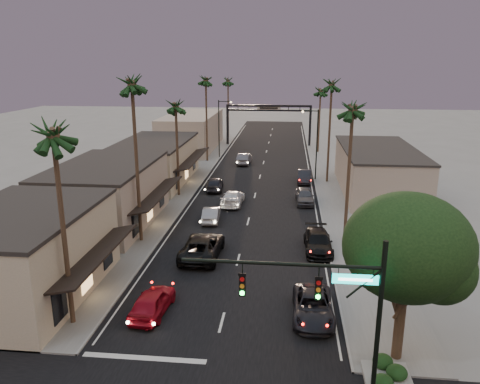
% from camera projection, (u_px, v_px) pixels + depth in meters
% --- Properties ---
extents(ground, '(200.00, 200.00, 0.00)m').
position_uv_depth(ground, '(257.00, 189.00, 56.10)').
color(ground, slate).
rests_on(ground, ground).
extents(road, '(14.00, 120.00, 0.02)m').
position_uv_depth(road, '(259.00, 178.00, 60.88)').
color(road, black).
rests_on(road, ground).
extents(sidewalk_left, '(5.00, 92.00, 0.12)m').
position_uv_depth(sidewalk_left, '(198.00, 165.00, 68.51)').
color(sidewalk_left, slate).
rests_on(sidewalk_left, ground).
extents(sidewalk_right, '(5.00, 92.00, 0.12)m').
position_uv_depth(sidewalk_right, '(329.00, 168.00, 66.63)').
color(sidewalk_right, slate).
rests_on(sidewalk_right, ground).
extents(storefront_near, '(8.00, 12.00, 5.50)m').
position_uv_depth(storefront_near, '(24.00, 256.00, 29.83)').
color(storefront_near, tan).
rests_on(storefront_near, ground).
extents(storefront_mid, '(8.00, 14.00, 5.50)m').
position_uv_depth(storefront_mid, '(107.00, 196.00, 43.23)').
color(storefront_mid, gray).
rests_on(storefront_mid, ground).
extents(storefront_far, '(8.00, 16.00, 5.00)m').
position_uv_depth(storefront_far, '(155.00, 162.00, 58.62)').
color(storefront_far, tan).
rests_on(storefront_far, ground).
extents(storefront_dist, '(8.00, 20.00, 6.00)m').
position_uv_depth(storefront_dist, '(192.00, 132.00, 80.52)').
color(storefront_dist, gray).
rests_on(storefront_dist, ground).
extents(building_right, '(8.00, 18.00, 5.00)m').
position_uv_depth(building_right, '(378.00, 171.00, 54.03)').
color(building_right, gray).
rests_on(building_right, ground).
extents(traffic_signal, '(8.51, 0.22, 7.80)m').
position_uv_depth(traffic_signal, '(334.00, 299.00, 19.68)').
color(traffic_signal, black).
rests_on(traffic_signal, ground).
extents(corner_tree, '(6.20, 6.20, 8.80)m').
position_uv_depth(corner_tree, '(409.00, 251.00, 22.37)').
color(corner_tree, '#38281C').
rests_on(corner_tree, ground).
extents(planter, '(2.20, 2.60, 0.24)m').
position_uv_depth(planter, '(388.00, 383.00, 22.20)').
color(planter, gray).
rests_on(planter, ground).
extents(arch, '(15.20, 0.40, 7.27)m').
position_uv_depth(arch, '(269.00, 115.00, 83.33)').
color(arch, black).
rests_on(arch, ground).
extents(streetlight_right, '(2.13, 0.30, 9.00)m').
position_uv_depth(streetlight_right, '(315.00, 139.00, 58.76)').
color(streetlight_right, black).
rests_on(streetlight_right, ground).
extents(streetlight_left, '(2.13, 0.30, 9.00)m').
position_uv_depth(streetlight_left, '(221.00, 124.00, 72.58)').
color(streetlight_left, black).
rests_on(streetlight_left, ground).
extents(palm_la, '(3.20, 3.20, 13.20)m').
position_uv_depth(palm_la, '(52.00, 128.00, 24.17)').
color(palm_la, '#38281C').
rests_on(palm_la, ground).
extents(palm_lb, '(3.20, 3.20, 15.20)m').
position_uv_depth(palm_lb, '(132.00, 79.00, 36.09)').
color(palm_lb, '#38281C').
rests_on(palm_lb, ground).
extents(palm_lc, '(3.20, 3.20, 12.20)m').
position_uv_depth(palm_lc, '(176.00, 102.00, 50.29)').
color(palm_lc, '#38281C').
rests_on(palm_lc, ground).
extents(palm_ld, '(3.20, 3.20, 14.20)m').
position_uv_depth(palm_ld, '(206.00, 78.00, 67.96)').
color(palm_ld, '#38281C').
rests_on(palm_ld, ground).
extents(palm_ra, '(3.20, 3.20, 13.20)m').
position_uv_depth(palm_ra, '(353.00, 105.00, 36.83)').
color(palm_ra, '#38281C').
rests_on(palm_ra, ground).
extents(palm_rb, '(3.20, 3.20, 14.20)m').
position_uv_depth(palm_rb, '(332.00, 81.00, 55.72)').
color(palm_rb, '#38281C').
rests_on(palm_rb, ground).
extents(palm_rc, '(3.20, 3.20, 12.20)m').
position_uv_depth(palm_rc, '(321.00, 89.00, 75.40)').
color(palm_rc, '#38281C').
rests_on(palm_rc, ground).
extents(palm_far, '(3.20, 3.20, 13.20)m').
position_uv_depth(palm_far, '(228.00, 79.00, 90.22)').
color(palm_far, '#38281C').
rests_on(palm_far, ground).
extents(oncoming_red, '(2.14, 4.63, 1.54)m').
position_uv_depth(oncoming_red, '(152.00, 302.00, 28.17)').
color(oncoming_red, maroon).
rests_on(oncoming_red, ground).
extents(oncoming_pickup, '(3.00, 6.25, 1.72)m').
position_uv_depth(oncoming_pickup, '(202.00, 246.00, 36.38)').
color(oncoming_pickup, black).
rests_on(oncoming_pickup, ground).
extents(oncoming_silver, '(1.77, 4.33, 1.40)m').
position_uv_depth(oncoming_silver, '(211.00, 214.00, 44.52)').
color(oncoming_silver, gray).
rests_on(oncoming_silver, ground).
extents(oncoming_white, '(2.31, 5.28, 1.51)m').
position_uv_depth(oncoming_white, '(233.00, 198.00, 49.63)').
color(oncoming_white, silver).
rests_on(oncoming_white, ground).
extents(oncoming_dgrey, '(2.25, 4.80, 1.59)m').
position_uv_depth(oncoming_dgrey, '(215.00, 184.00, 55.17)').
color(oncoming_dgrey, black).
rests_on(oncoming_dgrey, ground).
extents(oncoming_grey_far, '(1.90, 4.99, 1.62)m').
position_uv_depth(oncoming_grey_far, '(244.00, 159.00, 69.24)').
color(oncoming_grey_far, '#504F54').
rests_on(oncoming_grey_far, ground).
extents(curbside_near, '(2.42, 5.22, 1.45)m').
position_uv_depth(curbside_near, '(313.00, 306.00, 27.71)').
color(curbside_near, black).
rests_on(curbside_near, ground).
extents(curbside_black, '(2.29, 5.33, 1.53)m').
position_uv_depth(curbside_black, '(318.00, 242.00, 37.50)').
color(curbside_black, black).
rests_on(curbside_black, ground).
extents(curbside_grey, '(2.08, 4.77, 1.60)m').
position_uv_depth(curbside_grey, '(305.00, 196.00, 50.17)').
color(curbside_grey, '#414246').
rests_on(curbside_grey, ground).
extents(curbside_far, '(1.90, 4.68, 1.51)m').
position_uv_depth(curbside_far, '(305.00, 177.00, 58.77)').
color(curbside_far, black).
rests_on(curbside_far, ground).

